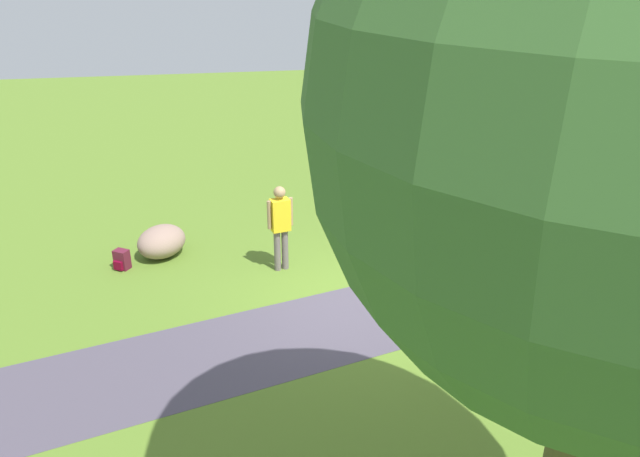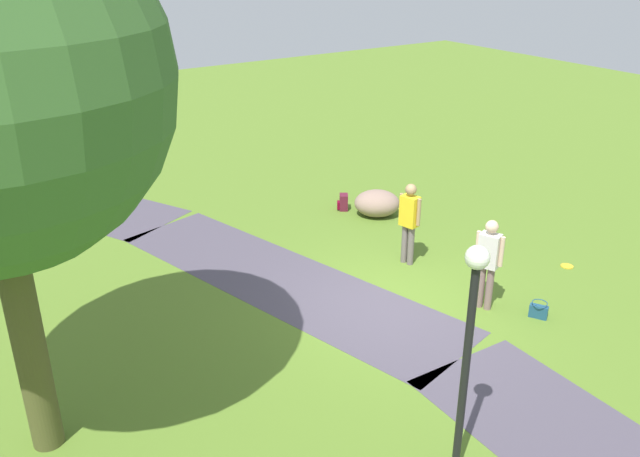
% 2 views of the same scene
% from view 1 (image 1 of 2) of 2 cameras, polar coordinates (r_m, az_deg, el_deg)
% --- Properties ---
extents(ground_plane, '(48.00, 48.00, 0.00)m').
position_cam_1_polar(ground_plane, '(11.38, 2.90, -6.32)').
color(ground_plane, '#567827').
extents(footpath_segment_mid, '(8.28, 4.05, 0.01)m').
position_cam_1_polar(footpath_segment_mid, '(10.11, -6.05, -10.70)').
color(footpath_segment_mid, '#4B4552').
rests_on(footpath_segment_mid, ground).
extents(lamp_post, '(0.28, 0.28, 3.18)m').
position_cam_1_polar(lamp_post, '(10.39, 26.27, 0.20)').
color(lamp_post, black).
rests_on(lamp_post, ground).
extents(lawn_boulder, '(1.36, 1.40, 0.64)m').
position_cam_1_polar(lawn_boulder, '(13.13, -14.41, -1.16)').
color(lawn_boulder, gray).
rests_on(lawn_boulder, ground).
extents(woman_with_handbag, '(0.49, 0.36, 1.73)m').
position_cam_1_polar(woman_with_handbag, '(12.31, 6.38, 1.27)').
color(woman_with_handbag, '#7F6260').
rests_on(woman_with_handbag, ground).
extents(man_near_boulder, '(0.51, 0.31, 1.74)m').
position_cam_1_polar(man_near_boulder, '(11.91, -3.68, 0.60)').
color(man_near_boulder, '#6B5F60').
rests_on(man_near_boulder, ground).
extents(handbag_on_grass, '(0.37, 0.37, 0.31)m').
position_cam_1_polar(handbag_on_grass, '(13.38, 8.80, -1.03)').
color(handbag_on_grass, navy).
rests_on(handbag_on_grass, ground).
extents(backpack_by_boulder, '(0.34, 0.35, 0.40)m').
position_cam_1_polar(backpack_by_boulder, '(12.87, -17.83, -2.77)').
color(backpack_by_boulder, '#5A192B').
rests_on(backpack_by_boulder, ground).
extents(spare_backpack_on_lawn, '(0.32, 0.30, 0.40)m').
position_cam_1_polar(spare_backpack_on_lawn, '(17.04, 12.17, 4.46)').
color(spare_backpack_on_lawn, black).
rests_on(spare_backpack_on_lawn, ground).
extents(frisbee_on_grass, '(0.26, 0.26, 0.02)m').
position_cam_1_polar(frisbee_on_grass, '(15.02, 2.63, 1.55)').
color(frisbee_on_grass, gold).
rests_on(frisbee_on_grass, ground).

